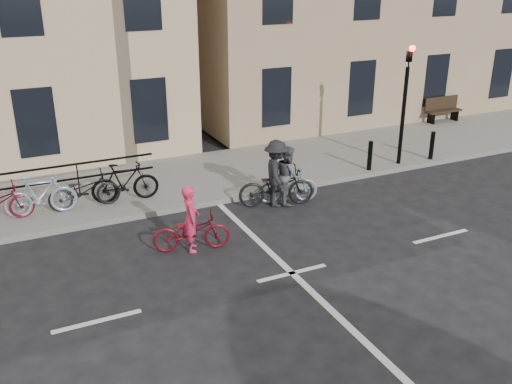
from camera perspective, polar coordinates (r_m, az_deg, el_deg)
name	(u,v)px	position (r m, az deg, el deg)	size (l,w,h in m)	color
ground	(292,273)	(11.99, 3.63, -8.11)	(120.00, 120.00, 0.00)	black
sidewalk	(53,201)	(16.19, -19.63, -0.86)	(46.00, 4.00, 0.15)	slate
traffic_light	(406,90)	(17.88, 14.74, 9.79)	(0.18, 0.30, 3.90)	black
bollard_east	(370,156)	(17.55, 11.32, 3.59)	(0.14, 0.14, 0.90)	black
bollard_west	(432,145)	(19.04, 17.18, 4.47)	(0.14, 0.14, 0.90)	black
bench	(442,108)	(23.87, 18.14, 7.96)	(1.60, 0.41, 0.97)	black
parked_bikes	(16,200)	(15.06, -22.89, -0.70)	(7.25, 1.23, 1.05)	black
cyclist_pink	(191,228)	(12.75, -6.48, -3.61)	(1.81, 1.00, 1.53)	maroon
cyclist_grey	(288,180)	(15.16, 3.21, 1.18)	(1.69, 0.90, 1.57)	#98B4C7
cyclist_dark	(276,180)	(14.94, 2.05, 1.18)	(2.12, 1.29, 1.79)	black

